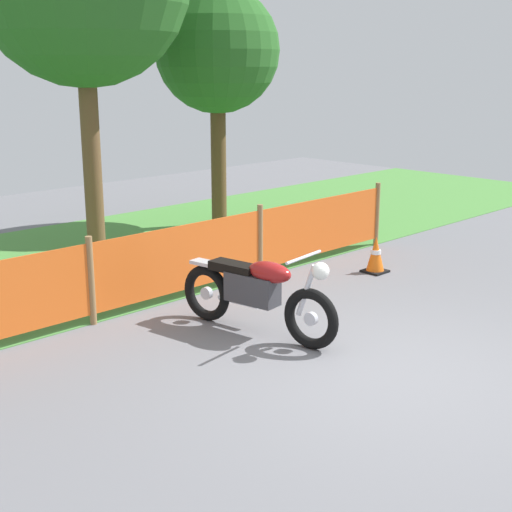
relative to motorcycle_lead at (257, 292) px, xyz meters
The scene contains 6 objects.
ground 1.72m from the motorcycle_lead, 82.71° to the right, with size 24.00×24.00×0.02m, color slate.
grass_verge 4.16m from the motorcycle_lead, 87.10° to the left, with size 24.00×5.15×0.01m, color #4C8C3D.
barrier_fence 1.56m from the motorcycle_lead, 82.31° to the left, with size 8.25×0.08×1.05m.
tree_near_left 6.29m from the motorcycle_lead, 52.82° to the left, with size 2.23×2.23×4.29m.
motorcycle_lead is the anchor object (origin of this frame).
traffic_cone 3.02m from the motorcycle_lead, 10.89° to the left, with size 0.32×0.32×0.53m.
Camera 1 is at (-5.50, -3.78, 2.92)m, focal length 50.37 mm.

